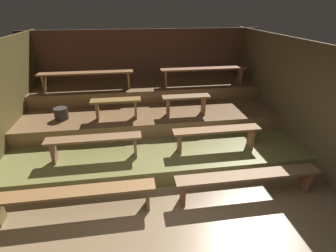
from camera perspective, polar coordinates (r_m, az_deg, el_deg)
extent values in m
cube|color=olive|center=(5.45, -3.05, -5.77)|extent=(6.44, 5.68, 0.08)
cube|color=brown|center=(7.30, -5.29, 12.36)|extent=(6.44, 0.06, 2.23)
cube|color=brown|center=(5.90, 25.55, 6.60)|extent=(0.06, 5.68, 2.23)
cube|color=olive|center=(5.87, -3.69, -1.10)|extent=(5.64, 3.68, 0.31)
cube|color=brown|center=(6.29, -4.27, 3.86)|extent=(5.64, 2.48, 0.31)
cube|color=brown|center=(6.76, -4.79, 8.22)|extent=(5.64, 1.25, 0.31)
cube|color=olive|center=(3.93, -20.67, -13.85)|extent=(2.33, 0.26, 0.04)
cube|color=olive|center=(3.97, -4.71, -15.62)|extent=(0.05, 0.21, 0.39)
cube|color=olive|center=(4.19, 17.81, -10.57)|extent=(2.33, 0.26, 0.04)
cube|color=#965A46|center=(4.02, 3.35, -14.87)|extent=(0.05, 0.21, 0.39)
cube|color=#965A46|center=(4.84, 28.89, -10.67)|extent=(0.05, 0.21, 0.39)
cube|color=olive|center=(4.55, -16.52, -2.72)|extent=(1.65, 0.26, 0.04)
cube|color=#8C6749|center=(4.81, -24.53, -5.44)|extent=(0.05, 0.21, 0.39)
cube|color=#8C6749|center=(4.60, -7.47, -4.54)|extent=(0.05, 0.21, 0.39)
cube|color=olive|center=(4.74, 11.02, -0.85)|extent=(1.65, 0.26, 0.04)
cube|color=#916345|center=(4.67, 2.58, -3.82)|extent=(0.05, 0.21, 0.39)
cube|color=#916345|center=(5.11, 18.31, -2.46)|extent=(0.05, 0.21, 0.39)
cube|color=olive|center=(5.33, -11.79, 5.74)|extent=(1.03, 0.26, 0.04)
cube|color=olive|center=(5.45, -15.74, 3.29)|extent=(0.05, 0.21, 0.39)
cube|color=olive|center=(5.40, -7.39, 3.87)|extent=(0.05, 0.21, 0.39)
cube|color=olive|center=(5.44, 4.13, 6.65)|extent=(1.03, 0.26, 0.04)
cube|color=#955F43|center=(5.45, -0.02, 4.31)|extent=(0.05, 0.21, 0.39)
cube|color=#955F43|center=(5.61, 8.02, 4.72)|extent=(0.05, 0.21, 0.39)
cube|color=#8F5E3B|center=(6.44, -18.08, 11.38)|extent=(2.23, 0.26, 0.04)
cube|color=olive|center=(6.73, -26.25, 8.65)|extent=(0.05, 0.21, 0.39)
cube|color=olive|center=(6.41, -8.93, 10.26)|extent=(0.05, 0.21, 0.39)
cube|color=#915F3F|center=(6.62, 8.16, 12.75)|extent=(2.23, 0.26, 0.04)
cube|color=#956744|center=(6.47, -0.58, 10.71)|extent=(0.05, 0.21, 0.39)
cube|color=#956744|center=(7.02, 15.99, 10.94)|extent=(0.05, 0.21, 0.39)
cylinder|color=#332D28|center=(5.77, -23.10, 2.63)|extent=(0.28, 0.28, 0.25)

